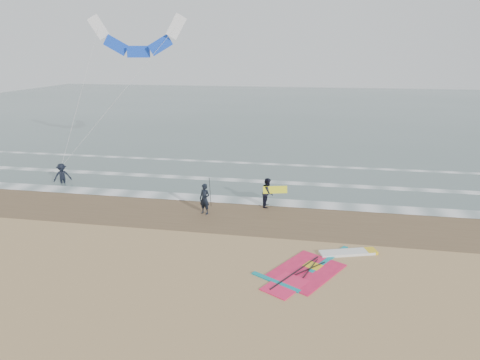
% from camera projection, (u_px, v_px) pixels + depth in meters
% --- Properties ---
extents(ground, '(120.00, 120.00, 0.00)m').
position_uv_depth(ground, '(221.00, 273.00, 16.23)').
color(ground, tan).
rests_on(ground, ground).
extents(sea_water, '(120.00, 80.00, 0.02)m').
position_uv_depth(sea_water, '(295.00, 110.00, 61.42)').
color(sea_water, '#47605E').
rests_on(sea_water, ground).
extents(wet_sand_band, '(120.00, 5.00, 0.01)m').
position_uv_depth(wet_sand_band, '(247.00, 216.00, 21.88)').
color(wet_sand_band, brown).
rests_on(wet_sand_band, ground).
extents(foam_waterline, '(120.00, 9.15, 0.02)m').
position_uv_depth(foam_waterline, '(259.00, 189.00, 26.05)').
color(foam_waterline, white).
rests_on(foam_waterline, ground).
extents(windsurf_rig, '(4.92, 4.66, 0.12)m').
position_uv_depth(windsurf_rig, '(318.00, 266.00, 16.68)').
color(windsurf_rig, white).
rests_on(windsurf_rig, ground).
extents(person_standing, '(0.68, 0.56, 1.61)m').
position_uv_depth(person_standing, '(205.00, 199.00, 21.92)').
color(person_standing, black).
rests_on(person_standing, ground).
extents(person_walking, '(0.66, 0.82, 1.59)m').
position_uv_depth(person_walking, '(268.00, 193.00, 22.95)').
color(person_walking, black).
rests_on(person_walking, ground).
extents(person_wading, '(1.24, 1.12, 1.66)m').
position_uv_depth(person_wading, '(62.00, 171.00, 26.93)').
color(person_wading, black).
rests_on(person_wading, ground).
extents(held_pole, '(0.17, 0.86, 1.82)m').
position_uv_depth(held_pole, '(210.00, 192.00, 21.76)').
color(held_pole, black).
rests_on(held_pole, ground).
extents(carried_kiteboard, '(1.30, 0.51, 0.39)m').
position_uv_depth(carried_kiteboard, '(275.00, 190.00, 22.73)').
color(carried_kiteboard, yellow).
rests_on(carried_kiteboard, ground).
extents(surf_kite, '(7.08, 4.99, 9.37)m').
position_uv_depth(surf_kite, '(137.00, 40.00, 28.39)').
color(surf_kite, white).
rests_on(surf_kite, ground).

